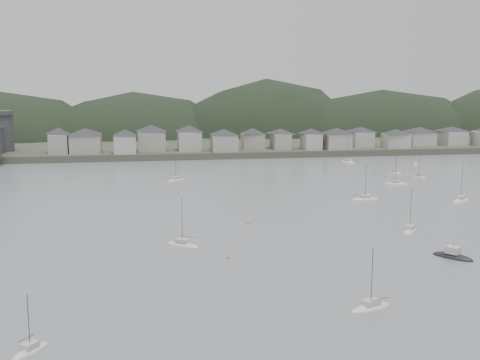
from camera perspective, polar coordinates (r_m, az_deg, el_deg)
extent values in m
plane|color=slate|center=(104.86, 7.01, -9.78)|extent=(900.00, 900.00, 0.00)
cube|color=#383D2D|center=(392.27, -5.43, 4.45)|extent=(900.00, 250.00, 3.00)
ellipsoid|color=black|center=(378.41, -22.12, 1.86)|extent=(138.98, 92.48, 81.13)
ellipsoid|color=black|center=(370.35, -10.13, 2.28)|extent=(132.08, 90.41, 79.74)
ellipsoid|color=black|center=(379.19, 2.52, 2.16)|extent=(133.88, 88.37, 101.41)
ellipsoid|color=black|center=(396.94, 13.38, 2.58)|extent=(165.81, 81.78, 82.55)
cylinder|color=#313133|center=(296.50, -21.98, 4.22)|extent=(10.00, 10.00, 17.00)
cube|color=gray|center=(280.42, -17.04, 3.37)|extent=(8.34, 12.91, 8.59)
pyramid|color=#252529|center=(279.93, -17.10, 4.55)|extent=(15.78, 15.78, 3.01)
cube|color=gray|center=(278.54, -14.67, 3.41)|extent=(13.68, 13.35, 8.36)
pyramid|color=#252529|center=(278.05, -14.72, 4.57)|extent=(20.07, 20.07, 2.93)
cube|color=#9B9992|center=(272.29, -11.04, 3.38)|extent=(9.78, 10.20, 8.08)
pyramid|color=#252529|center=(271.80, -11.08, 4.53)|extent=(14.83, 14.83, 2.83)
cube|color=gray|center=(281.79, -8.54, 3.75)|extent=(12.59, 13.33, 9.09)
pyramid|color=#252529|center=(281.28, -8.57, 4.99)|extent=(19.24, 19.24, 3.18)
cube|color=#9B9992|center=(281.17, -4.91, 3.78)|extent=(10.74, 12.17, 8.87)
pyramid|color=#252529|center=(280.67, -4.92, 5.00)|extent=(17.01, 17.01, 3.10)
cube|color=gray|center=(276.48, -1.55, 3.60)|extent=(11.63, 12.09, 7.69)
pyramid|color=#252529|center=(276.02, -1.55, 4.67)|extent=(17.61, 17.61, 2.69)
cube|color=gray|center=(287.52, 1.24, 3.79)|extent=(10.37, 9.35, 7.44)
pyramid|color=#252529|center=(287.09, 1.24, 4.79)|extent=(14.65, 14.65, 2.60)
cube|color=gray|center=(288.03, 3.95, 3.76)|extent=(8.24, 12.20, 7.22)
pyramid|color=#252529|center=(287.61, 3.96, 4.73)|extent=(15.17, 15.17, 2.53)
cube|color=#9B9992|center=(286.58, 6.90, 3.71)|extent=(8.06, 10.91, 7.46)
pyramid|color=#252529|center=(286.14, 6.92, 4.72)|extent=(14.08, 14.08, 2.61)
cube|color=gray|center=(288.91, 9.33, 3.72)|extent=(11.73, 11.78, 7.66)
pyramid|color=#252529|center=(288.47, 9.36, 4.74)|extent=(17.46, 17.46, 2.68)
cube|color=#9B9992|center=(303.56, 11.56, 3.89)|extent=(10.19, 13.02, 7.33)
pyramid|color=#252529|center=(303.15, 11.59, 4.82)|extent=(17.23, 17.23, 2.57)
cube|color=#9B9992|center=(301.24, 14.81, 3.68)|extent=(11.70, 9.81, 6.88)
pyramid|color=#252529|center=(300.85, 14.85, 4.56)|extent=(15.97, 15.97, 2.41)
cube|color=#9B9992|center=(316.43, 16.94, 3.85)|extent=(12.83, 12.48, 7.00)
pyramid|color=#252529|center=(316.05, 16.98, 4.71)|extent=(18.79, 18.79, 2.45)
cube|color=#9B9992|center=(325.48, 19.79, 3.85)|extent=(11.07, 13.50, 6.97)
pyramid|color=#252529|center=(325.12, 19.84, 4.67)|extent=(18.25, 18.25, 2.44)
ellipsoid|color=silver|center=(185.10, 20.54, -1.93)|extent=(9.46, 8.26, 1.92)
cube|color=#B7B7B2|center=(184.87, 20.56, -1.55)|extent=(3.94, 3.71, 0.70)
cylinder|color=#3F3F42|center=(184.07, 20.65, -0.06)|extent=(0.12, 0.12, 11.97)
cylinder|color=#3F3F42|center=(184.99, 20.04, -1.34)|extent=(3.48, 2.70, 0.10)
ellipsoid|color=silver|center=(143.96, 16.07, -4.79)|extent=(6.95, 7.94, 1.61)
cube|color=#B7B7B2|center=(143.70, 16.09, -4.36)|extent=(3.12, 3.31, 0.70)
cylinder|color=#3F3F42|center=(142.82, 16.17, -2.77)|extent=(0.12, 0.12, 10.06)
cylinder|color=#3F3F42|center=(142.96, 16.62, -4.23)|extent=(2.29, 2.93, 0.10)
ellipsoid|color=silver|center=(235.56, 14.72, 0.64)|extent=(4.06, 8.21, 1.57)
cube|color=#B7B7B2|center=(235.41, 14.73, 0.90)|extent=(2.25, 3.04, 0.70)
cylinder|color=#3F3F42|center=(234.89, 14.77, 1.86)|extent=(0.12, 0.12, 9.83)
cylinder|color=#3F3F42|center=(233.97, 14.82, 0.99)|extent=(0.81, 3.48, 0.10)
ellipsoid|color=silver|center=(227.37, 16.90, 0.25)|extent=(4.79, 6.62, 1.28)
cube|color=#B7B7B2|center=(227.23, 16.92, 0.48)|extent=(2.29, 2.64, 0.70)
cylinder|color=#3F3F42|center=(226.78, 16.95, 1.28)|extent=(0.12, 0.12, 8.00)
cylinder|color=#3F3F42|center=(226.01, 16.92, 0.57)|extent=(1.43, 2.60, 0.10)
ellipsoid|color=silver|center=(94.70, 12.52, -12.03)|extent=(8.04, 4.83, 1.53)
cube|color=#B7B7B2|center=(94.33, 12.55, -11.42)|extent=(3.09, 2.47, 0.70)
cylinder|color=#3F3F42|center=(93.05, 12.63, -9.19)|extent=(0.12, 0.12, 9.57)
cylinder|color=#3F3F42|center=(94.23, 13.41, -11.12)|extent=(3.29, 1.23, 0.10)
ellipsoid|color=silver|center=(209.64, 14.81, -0.40)|extent=(8.49, 5.89, 1.63)
cube|color=#B7B7B2|center=(209.46, 14.82, -0.10)|extent=(3.35, 2.86, 0.70)
cylinder|color=#3F3F42|center=(208.85, 14.87, 1.02)|extent=(0.12, 0.12, 10.20)
cylinder|color=#3F3F42|center=(210.49, 15.08, 0.09)|extent=(3.35, 1.68, 0.10)
ellipsoid|color=silver|center=(83.50, -19.60, -15.35)|extent=(5.09, 6.05, 1.21)
cube|color=#B7B7B2|center=(83.14, -19.64, -14.78)|extent=(2.31, 2.50, 0.70)
cylinder|color=#3F3F42|center=(81.98, -19.75, -12.85)|extent=(0.12, 0.12, 7.56)
cylinder|color=#3F3F42|center=(83.84, -19.99, -14.19)|extent=(1.66, 2.27, 0.10)
ellipsoid|color=silver|center=(127.09, -5.58, -6.32)|extent=(7.98, 7.32, 1.65)
cube|color=#B7B7B2|center=(126.79, -5.59, -5.83)|extent=(3.37, 3.24, 0.70)
cylinder|color=#3F3F42|center=(125.77, -5.62, -3.99)|extent=(0.12, 0.12, 10.29)
cylinder|color=#3F3F42|center=(127.65, -5.11, -5.46)|extent=(2.89, 2.47, 0.10)
ellipsoid|color=silver|center=(211.51, -6.21, -0.06)|extent=(7.58, 6.93, 1.56)
cube|color=#B7B7B2|center=(211.34, -6.21, 0.23)|extent=(3.20, 3.07, 0.70)
cylinder|color=#3F3F42|center=(210.76, -6.23, 1.29)|extent=(0.12, 0.12, 9.75)
cylinder|color=#3F3F42|center=(212.09, -6.52, 0.41)|extent=(2.75, 2.34, 0.10)
ellipsoid|color=silver|center=(263.65, 16.53, 1.46)|extent=(3.60, 6.69, 1.28)
cube|color=#B7B7B2|center=(263.53, 16.54, 1.66)|extent=(1.93, 2.52, 0.70)
cylinder|color=#3F3F42|center=(263.14, 16.57, 2.35)|extent=(0.12, 0.12, 7.98)
cylinder|color=#3F3F42|center=(264.32, 16.38, 1.81)|extent=(0.83, 2.80, 0.10)
ellipsoid|color=silver|center=(179.40, 12.01, -1.88)|extent=(8.92, 3.44, 1.75)
cube|color=#B7B7B2|center=(179.18, 12.02, -1.52)|extent=(3.19, 2.14, 0.70)
cylinder|color=#3F3F42|center=(178.42, 12.07, -0.11)|extent=(0.12, 0.12, 10.93)
cylinder|color=#3F3F42|center=(178.62, 11.54, -1.35)|extent=(3.93, 0.39, 0.10)
ellipsoid|color=silver|center=(263.04, 10.40, 1.67)|extent=(5.50, 9.65, 1.84)
cube|color=#B7B7B2|center=(262.88, 10.41, 1.93)|extent=(2.88, 3.67, 0.70)
cylinder|color=#3F3F42|center=(262.34, 10.44, 2.95)|extent=(0.12, 0.12, 11.49)
cylinder|color=#3F3F42|center=(264.45, 10.39, 2.10)|extent=(1.31, 3.99, 0.10)
ellipsoid|color=black|center=(125.40, 19.87, -7.05)|extent=(7.39, 8.48, 1.84)
cube|color=#B7B7B2|center=(124.99, 19.91, -6.36)|extent=(3.37, 3.40, 1.40)
cylinder|color=#3F3F42|center=(124.75, 19.93, -5.96)|extent=(0.10, 0.10, 1.20)
sphere|color=#BF6D3F|center=(145.99, 0.77, -4.18)|extent=(0.70, 0.70, 0.70)
sphere|color=#BF6D3F|center=(225.32, 13.85, 0.32)|extent=(0.70, 0.70, 0.70)
sphere|color=#BF6D3F|center=(117.72, -1.21, -7.49)|extent=(0.70, 0.70, 0.70)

